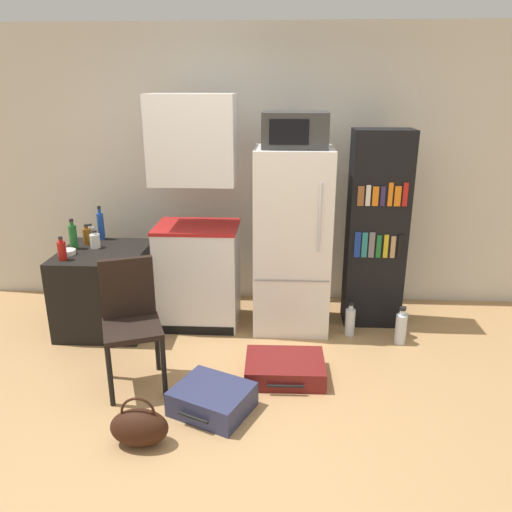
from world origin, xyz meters
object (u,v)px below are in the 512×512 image
bottle_blue_soda (101,225)px  water_bottle_front (350,321)px  bottle_amber_beer (87,236)px  water_bottle_back (402,324)px  bottle_milk_white (95,241)px  water_bottle_middle (401,328)px  kitchen_hutch (197,224)px  microwave (295,130)px  suitcase_large_flat (285,368)px  side_table (106,289)px  handbag (139,427)px  refrigerator (292,241)px  bottle_ketchup_red (62,250)px  bookshelf (376,230)px  bottle_clear_short (91,234)px  chair (130,312)px  bowl (67,252)px  suitcase_small_flat (212,399)px  bottle_green_tall (73,236)px

bottle_blue_soda → water_bottle_front: bottle_blue_soda is taller
bottle_amber_beer → water_bottle_back: bottle_amber_beer is taller
bottle_milk_white → water_bottle_middle: (2.70, -0.28, -0.65)m
kitchen_hutch → microwave: size_ratio=3.85×
suitcase_large_flat → water_bottle_middle: (0.99, 0.59, 0.07)m
bottle_milk_white → suitcase_large_flat: 2.05m
side_table → handbag: 1.76m
refrigerator → bottle_blue_soda: (-1.79, 0.24, 0.05)m
suitcase_large_flat → water_bottle_front: (0.57, 0.71, 0.06)m
bottle_ketchup_red → handbag: (0.97, -1.33, -0.68)m
suitcase_large_flat → bookshelf: bearing=50.9°
bottle_blue_soda → bottle_clear_short: size_ratio=1.92×
water_bottle_front → water_bottle_middle: (0.41, -0.13, 0.01)m
bottle_blue_soda → chair: size_ratio=0.34×
microwave → bowl: 2.20m
bottle_clear_short → microwave: bearing=-5.2°
suitcase_small_flat → handbag: (-0.40, -0.36, 0.04)m
kitchen_hutch → bottle_amber_beer: (-1.03, 0.06, -0.15)m
suitcase_small_flat → bottle_milk_white: bearing=157.4°
side_table → bottle_green_tall: 0.55m
bottle_blue_soda → suitcase_large_flat: 2.22m
side_table → bottle_green_tall: bottle_green_tall is taller
water_bottle_front → water_bottle_middle: water_bottle_middle is taller
suitcase_small_flat → bowl: bearing=165.9°
bottle_clear_short → suitcase_large_flat: bottle_clear_short is taller
water_bottle_front → water_bottle_back: size_ratio=1.09×
refrigerator → bottle_ketchup_red: (-1.91, -0.36, -0.00)m
microwave → suitcase_small_flat: bearing=-112.1°
bowl → suitcase_small_flat: (1.40, -1.11, -0.66)m
bookshelf → bottle_amber_beer: bookshelf is taller
suitcase_small_flat → bottle_ketchup_red: bearing=169.2°
kitchen_hutch → suitcase_small_flat: 1.63m
suitcase_small_flat → water_bottle_back: water_bottle_back is taller
water_bottle_front → water_bottle_middle: size_ratio=0.93×
water_bottle_front → chair: bearing=-154.2°
side_table → bottle_ketchup_red: bottle_ketchup_red is taller
microwave → suitcase_large_flat: microwave is taller
microwave → bottle_green_tall: 2.15m
microwave → bottle_blue_soda: (-1.79, 0.25, -0.90)m
bottle_amber_beer → bottle_clear_short: bottle_amber_beer is taller
bottle_clear_short → water_bottle_middle: (2.81, -0.47, -0.65)m
water_bottle_front → bottle_ketchup_red: bearing=-175.6°
refrigerator → suitcase_small_flat: size_ratio=2.62×
bottle_green_tall → water_bottle_back: 3.00m
chair → suitcase_small_flat: (0.63, -0.34, -0.47)m
bottle_blue_soda → handbag: 2.24m
water_bottle_middle → water_bottle_back: size_ratio=1.17×
bottle_blue_soda → suitcase_small_flat: size_ratio=0.52×
kitchen_hutch → bookshelf: (1.59, 0.11, -0.07)m
chair → suitcase_large_flat: size_ratio=1.56×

